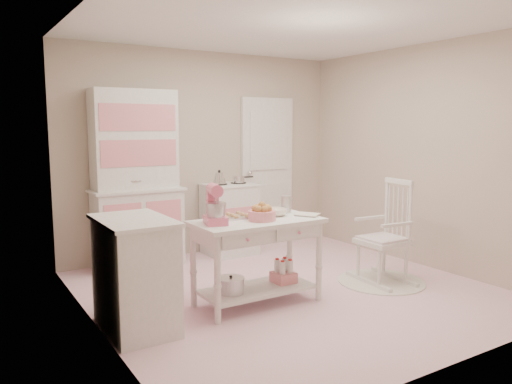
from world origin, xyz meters
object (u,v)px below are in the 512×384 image
Objects in this scene: stove at (229,219)px; stand_mixer at (215,205)px; rocking_chair at (383,231)px; hutch at (136,179)px; base_cabinet at (135,274)px; work_table at (257,262)px; bread_basket at (262,216)px.

stand_mixer is (-1.10, -1.74, 0.51)m from stove.
stand_mixer is at bearing -122.15° from stove.
stove is at bearing 117.74° from rocking_chair.
hutch is 2.26× the size of base_cabinet.
work_table is (1.15, -0.03, -0.06)m from base_cabinet.
base_cabinet is 1.15m from work_table.
rocking_chair reaches higher than stove.
stand_mixer is 0.46m from bread_basket.
stove is 2.71× the size of stand_mixer.
bread_basket is (1.17, -0.08, 0.39)m from base_cabinet.
hutch is 2.26× the size of stove.
rocking_chair is at bearing 9.80° from stand_mixer.
base_cabinet is at bearing -166.29° from stand_mixer.
hutch is 8.32× the size of bread_basket.
base_cabinet reaches higher than bread_basket.
work_table is at bearing -1.68° from base_cabinet.
stand_mixer is (-0.42, 0.02, 0.57)m from work_table.
bread_basket is at bearing 5.75° from stand_mixer.
work_table is 0.45m from bread_basket.
rocking_chair is at bearing -3.76° from bread_basket.
stove is at bearing 43.46° from base_cabinet.
stove is 0.84× the size of rocking_chair.
hutch reaches higher than rocking_chair.
rocking_chair is 0.92× the size of work_table.
hutch reaches higher than bread_basket.
stand_mixer reaches higher than bread_basket.
base_cabinet is 2.63m from rocking_chair.
rocking_chair is at bearing -44.40° from hutch.
base_cabinet is 0.89m from stand_mixer.
base_cabinet is 0.84× the size of rocking_chair.
base_cabinet reaches higher than work_table.
stove and base_cabinet have the same top height.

